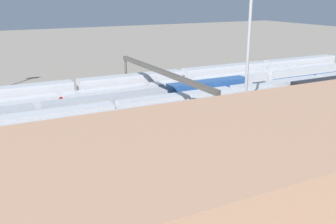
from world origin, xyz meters
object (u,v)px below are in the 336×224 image
Objects in this scene: signal_gantry at (161,76)px; train_on_track_0 at (182,81)px; train_on_track_4 at (181,113)px; light_mast_1 at (249,36)px; train_on_track_2 at (96,107)px; train_on_track_1 at (177,90)px; train_on_track_6 at (158,141)px; train_on_track_3 at (178,104)px; maintenance_shed at (262,176)px; train_on_track_5 at (322,99)px.

train_on_track_0 is at bearing -130.14° from signal_gantry.
train_on_track_4 is 18.80m from light_mast_1.
train_on_track_2 is 30.41m from light_mast_1.
train_on_track_2 is 0.73× the size of train_on_track_4.
train_on_track_1 is 1.06× the size of train_on_track_4.
train_on_track_0 reaches higher than train_on_track_2.
signal_gantry is (-8.06, -15.00, 5.60)m from train_on_track_6.
signal_gantry reaches higher than train_on_track_3.
train_on_track_3 is 36.62m from maintenance_shed.
maintenance_shed is (7.10, 34.95, -2.42)m from signal_gantry.
train_on_track_0 is at bearing -128.80° from train_on_track_1.
train_on_track_4 is at bearing 102.50° from signal_gantry.
signal_gantry reaches higher than train_on_track_1.
light_mast_1 is at bearing 170.70° from train_on_track_6.
train_on_track_6 is 36.46m from train_on_track_0.
maintenance_shed is at bearing 74.67° from train_on_track_4.
train_on_track_4 is at bearing -132.53° from train_on_track_6.
train_on_track_0 is 2.73× the size of signal_gantry.
train_on_track_5 is 0.11× the size of train_on_track_4.
signal_gantry is (29.46, -10.00, 5.50)m from train_on_track_5.
signal_gantry reaches higher than train_on_track_4.
train_on_track_5 reaches higher than train_on_track_4.
train_on_track_1 is 11.30m from train_on_track_3.
train_on_track_6 is at bearing 97.40° from train_on_track_2.
train_on_track_2 is 42.84m from train_on_track_5.
train_on_track_5 is at bearing 170.00° from train_on_track_4.
signal_gantry is at bearing -18.75° from train_on_track_5.
train_on_track_6 is 13.57m from train_on_track_4.
train_on_track_1 is 1.00× the size of train_on_track_0.
train_on_track_3 is 1.80× the size of train_on_track_2.
train_on_track_5 reaches higher than train_on_track_3.
train_on_track_2 is 40.23m from maintenance_shed.
train_on_track_3 is 14.88m from train_on_track_2.
train_on_track_3 is 1.04× the size of train_on_track_6.
train_on_track_6 is 1.97× the size of maintenance_shed.
train_on_track_4 is 7.56m from signal_gantry.
train_on_track_5 is 44.37m from maintenance_shed.
light_mast_1 is at bearing 76.52° from train_on_track_0.
train_on_track_0 is 1.06× the size of train_on_track_4.
train_on_track_1 is 0.83× the size of train_on_track_6.
train_on_track_6 is 1.27× the size of train_on_track_4.
train_on_track_5 is 29.01m from light_mast_1.
train_on_track_1 and train_on_track_3 have the same top height.
train_on_track_0 is 35.62m from light_mast_1.
light_mast_1 reaches higher than train_on_track_3.
train_on_track_4 is 1.55× the size of maintenance_shed.
maintenance_shed is at bearing 55.94° from light_mast_1.
train_on_track_6 is at bearing -87.23° from maintenance_shed.
maintenance_shed is (-0.96, 19.95, 3.17)m from train_on_track_6.
signal_gantry is 35.74m from maintenance_shed.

